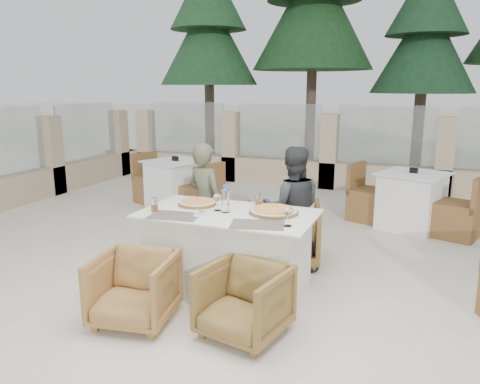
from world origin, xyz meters
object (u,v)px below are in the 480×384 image
at_px(diner_right, 292,209).
at_px(bg_table_a, 176,185).
at_px(dining_table, 228,252).
at_px(wine_glass_corner, 288,216).
at_px(olive_dish, 201,213).
at_px(diner_left, 205,203).
at_px(pizza_right, 274,210).
at_px(armchair_near_left, 134,289).
at_px(armchair_far_left, 212,230).
at_px(beer_glass_left, 154,205).
at_px(wine_glass_centre, 217,201).
at_px(bg_table_b, 411,201).
at_px(armchair_far_right, 286,232).
at_px(pizza_left, 197,203).
at_px(water_bottle, 225,199).
at_px(beer_glass_right, 258,201).
at_px(armchair_near_right, 244,301).

xyz_separation_m(diner_right, bg_table_a, (-2.35, 1.72, -0.27)).
xyz_separation_m(dining_table, bg_table_a, (-1.95, 2.49, 0.00)).
relative_size(wine_glass_corner, olive_dish, 1.67).
height_order(dining_table, wine_glass_corner, wine_glass_corner).
relative_size(wine_glass_corner, diner_left, 0.14).
bearing_deg(pizza_right, armchair_near_left, -132.48).
xyz_separation_m(wine_glass_corner, armchair_far_left, (-1.13, 0.92, -0.53)).
bearing_deg(bg_table_a, pizza_right, -23.20).
relative_size(armchair_far_left, armchair_near_left, 1.14).
bearing_deg(beer_glass_left, diner_left, 83.25).
distance_m(wine_glass_centre, beer_glass_left, 0.58).
xyz_separation_m(olive_dish, bg_table_b, (1.71, 2.93, -0.41)).
distance_m(armchair_far_left, armchair_far_right, 0.83).
height_order(wine_glass_corner, diner_right, diner_right).
distance_m(dining_table, pizza_left, 0.58).
distance_m(wine_glass_centre, wine_glass_corner, 0.78).
xyz_separation_m(wine_glass_corner, armchair_near_left, (-1.11, -0.63, -0.57)).
distance_m(water_bottle, olive_dish, 0.26).
height_order(pizza_right, armchair_near_left, pizza_right).
height_order(pizza_left, beer_glass_right, beer_glass_right).
height_order(dining_table, diner_left, diner_left).
distance_m(wine_glass_corner, bg_table_b, 3.13).
height_order(armchair_near_right, bg_table_a, bg_table_a).
relative_size(pizza_right, bg_table_b, 0.27).
relative_size(armchair_near_left, armchair_near_right, 1.03).
bearing_deg(pizza_right, diner_left, 151.17).
xyz_separation_m(wine_glass_corner, armchair_far_right, (-0.33, 1.15, -0.53)).
relative_size(pizza_right, beer_glass_right, 3.34).
relative_size(olive_dish, armchair_near_right, 0.18).
height_order(wine_glass_corner, armchair_far_left, wine_glass_corner).
relative_size(wine_glass_corner, diner_right, 0.14).
distance_m(pizza_right, bg_table_b, 2.89).
xyz_separation_m(beer_glass_right, armchair_far_right, (0.10, 0.66, -0.50)).
relative_size(wine_glass_corner, beer_glass_left, 1.39).
bearing_deg(beer_glass_right, bg_table_b, 61.62).
xyz_separation_m(pizza_right, water_bottle, (-0.43, -0.12, 0.10)).
bearing_deg(armchair_far_right, pizza_left, 34.64).
bearing_deg(bg_table_a, olive_dish, -34.53).
bearing_deg(wine_glass_centre, pizza_right, 10.92).
xyz_separation_m(wine_glass_corner, bg_table_a, (-2.58, 2.71, -0.48)).
bearing_deg(wine_glass_centre, beer_glass_left, -155.23).
distance_m(pizza_left, beer_glass_left, 0.45).
height_order(wine_glass_corner, diner_left, diner_left).
bearing_deg(dining_table, olive_dish, -134.63).
height_order(wine_glass_centre, diner_left, diner_left).
bearing_deg(bg_table_b, pizza_left, -107.09).
xyz_separation_m(armchair_far_left, bg_table_b, (2.03, 2.04, 0.05)).
bearing_deg(bg_table_b, bg_table_a, -156.56).
bearing_deg(armchair_far_left, bg_table_a, -56.73).
relative_size(dining_table, wine_glass_corner, 8.70).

